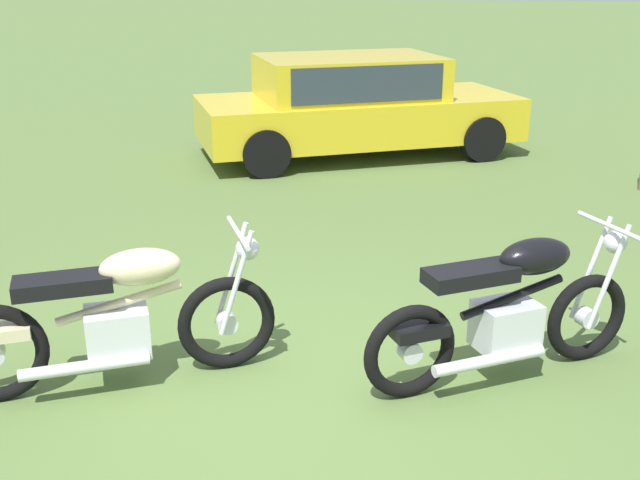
% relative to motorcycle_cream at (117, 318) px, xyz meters
% --- Properties ---
extents(ground_plane, '(120.00, 120.00, 0.00)m').
position_rel_motorcycle_cream_xyz_m(ground_plane, '(1.20, -0.01, -0.48)').
color(ground_plane, '#567038').
extents(motorcycle_cream, '(2.01, 1.11, 1.02)m').
position_rel_motorcycle_cream_xyz_m(motorcycle_cream, '(0.00, 0.00, 0.00)').
color(motorcycle_cream, black).
rests_on(motorcycle_cream, ground).
extents(motorcycle_black, '(1.83, 1.16, 1.02)m').
position_rel_motorcycle_cream_xyz_m(motorcycle_black, '(2.53, 0.38, 0.01)').
color(motorcycle_black, black).
rests_on(motorcycle_black, ground).
extents(car_yellow, '(4.89, 3.43, 1.43)m').
position_rel_motorcycle_cream_xyz_m(car_yellow, '(1.07, 6.65, 0.32)').
color(car_yellow, gold).
rests_on(car_yellow, ground).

